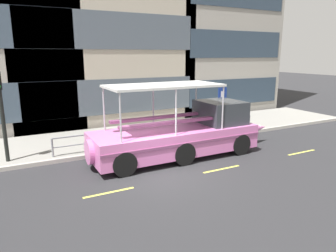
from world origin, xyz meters
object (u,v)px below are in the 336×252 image
(traffic_light_pole, at_px, (1,105))
(pedestrian_near_bow, at_px, (195,115))
(duck_tour_boat, at_px, (186,133))
(parking_sign, at_px, (222,102))

(traffic_light_pole, xyz_separation_m, pedestrian_near_bow, (9.92, 0.76, -1.46))
(duck_tour_boat, height_order, pedestrian_near_bow, duck_tour_boat)
(duck_tour_boat, distance_m, pedestrian_near_bow, 3.92)
(traffic_light_pole, height_order, duck_tour_boat, traffic_light_pole)
(traffic_light_pole, relative_size, pedestrian_near_bow, 2.50)
(traffic_light_pole, height_order, pedestrian_near_bow, traffic_light_pole)
(pedestrian_near_bow, bearing_deg, parking_sign, -19.20)
(parking_sign, relative_size, pedestrian_near_bow, 1.61)
(parking_sign, relative_size, duck_tour_boat, 0.27)
(parking_sign, bearing_deg, pedestrian_near_bow, 160.80)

